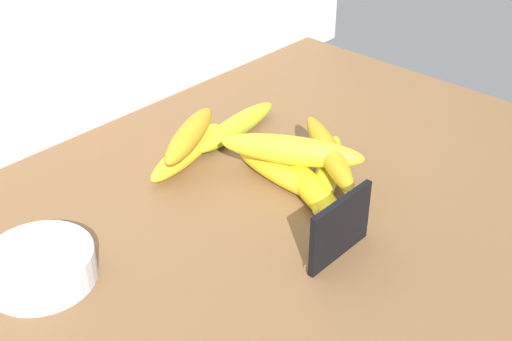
{
  "coord_description": "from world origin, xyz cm",
  "views": [
    {
      "loc": [
        -53.96,
        -47.55,
        56.57
      ],
      "look_at": [
        2.23,
        4.35,
        8.0
      ],
      "focal_mm": 47.34,
      "sensor_mm": 36.0,
      "label": 1
    }
  ],
  "objects_px": {
    "banana_5": "(291,150)",
    "banana_7": "(189,135)",
    "fruit_bowl": "(40,266)",
    "banana_2": "(188,151)",
    "banana_3": "(236,127)",
    "banana_4": "(313,191)",
    "banana_1": "(283,175)",
    "banana_0": "(326,172)",
    "banana_6": "(330,153)",
    "chalkboard_sign": "(340,230)"
  },
  "relations": [
    {
      "from": "banana_5",
      "to": "banana_7",
      "type": "xyz_separation_m",
      "value": [
        -0.07,
        0.14,
        -0.0
      ]
    },
    {
      "from": "fruit_bowl",
      "to": "banana_2",
      "type": "xyz_separation_m",
      "value": [
        0.3,
        0.07,
        -0.0
      ]
    },
    {
      "from": "banana_3",
      "to": "banana_4",
      "type": "xyz_separation_m",
      "value": [
        -0.06,
        -0.21,
        0.0
      ]
    },
    {
      "from": "banana_2",
      "to": "banana_5",
      "type": "xyz_separation_m",
      "value": [
        0.06,
        -0.15,
        0.04
      ]
    },
    {
      "from": "banana_1",
      "to": "banana_2",
      "type": "distance_m",
      "value": 0.16
    },
    {
      "from": "banana_1",
      "to": "banana_5",
      "type": "height_order",
      "value": "banana_5"
    },
    {
      "from": "banana_0",
      "to": "banana_2",
      "type": "relative_size",
      "value": 1.14
    },
    {
      "from": "banana_2",
      "to": "banana_6",
      "type": "bearing_deg",
      "value": -63.42
    },
    {
      "from": "banana_1",
      "to": "banana_0",
      "type": "bearing_deg",
      "value": -41.07
    },
    {
      "from": "banana_7",
      "to": "banana_3",
      "type": "bearing_deg",
      "value": 7.19
    },
    {
      "from": "banana_3",
      "to": "banana_5",
      "type": "distance_m",
      "value": 0.16
    },
    {
      "from": "chalkboard_sign",
      "to": "banana_5",
      "type": "xyz_separation_m",
      "value": [
        0.09,
        0.15,
        0.01
      ]
    },
    {
      "from": "chalkboard_sign",
      "to": "banana_4",
      "type": "bearing_deg",
      "value": 54.38
    },
    {
      "from": "banana_1",
      "to": "banana_6",
      "type": "bearing_deg",
      "value": -43.99
    },
    {
      "from": "chalkboard_sign",
      "to": "banana_1",
      "type": "relative_size",
      "value": 0.61
    },
    {
      "from": "banana_3",
      "to": "banana_6",
      "type": "distance_m",
      "value": 0.2
    },
    {
      "from": "fruit_bowl",
      "to": "banana_1",
      "type": "relative_size",
      "value": 0.72
    },
    {
      "from": "fruit_bowl",
      "to": "banana_0",
      "type": "relative_size",
      "value": 0.62
    },
    {
      "from": "fruit_bowl",
      "to": "banana_0",
      "type": "distance_m",
      "value": 0.41
    },
    {
      "from": "banana_2",
      "to": "fruit_bowl",
      "type": "bearing_deg",
      "value": -166.61
    },
    {
      "from": "banana_3",
      "to": "banana_4",
      "type": "height_order",
      "value": "banana_4"
    },
    {
      "from": "banana_0",
      "to": "banana_4",
      "type": "xyz_separation_m",
      "value": [
        -0.05,
        -0.02,
        0.0
      ]
    },
    {
      "from": "banana_4",
      "to": "banana_2",
      "type": "bearing_deg",
      "value": 102.08
    },
    {
      "from": "chalkboard_sign",
      "to": "banana_4",
      "type": "xyz_separation_m",
      "value": [
        0.07,
        0.09,
        -0.02
      ]
    },
    {
      "from": "chalkboard_sign",
      "to": "fruit_bowl",
      "type": "xyz_separation_m",
      "value": [
        -0.27,
        0.23,
        -0.02
      ]
    },
    {
      "from": "banana_4",
      "to": "banana_6",
      "type": "bearing_deg",
      "value": 13.26
    },
    {
      "from": "fruit_bowl",
      "to": "banana_5",
      "type": "height_order",
      "value": "banana_5"
    },
    {
      "from": "banana_1",
      "to": "banana_2",
      "type": "height_order",
      "value": "banana_2"
    },
    {
      "from": "banana_1",
      "to": "banana_2",
      "type": "bearing_deg",
      "value": 108.48
    },
    {
      "from": "fruit_bowl",
      "to": "chalkboard_sign",
      "type": "bearing_deg",
      "value": -39.97
    },
    {
      "from": "banana_4",
      "to": "banana_1",
      "type": "bearing_deg",
      "value": 84.81
    },
    {
      "from": "banana_1",
      "to": "banana_6",
      "type": "xyz_separation_m",
      "value": [
        0.05,
        -0.05,
        0.03
      ]
    },
    {
      "from": "banana_7",
      "to": "banana_5",
      "type": "bearing_deg",
      "value": -63.89
    },
    {
      "from": "banana_4",
      "to": "banana_5",
      "type": "relative_size",
      "value": 0.93
    },
    {
      "from": "banana_4",
      "to": "banana_5",
      "type": "xyz_separation_m",
      "value": [
        0.02,
        0.05,
        0.03
      ]
    },
    {
      "from": "banana_4",
      "to": "banana_7",
      "type": "bearing_deg",
      "value": 104.55
    },
    {
      "from": "banana_1",
      "to": "banana_7",
      "type": "xyz_separation_m",
      "value": [
        -0.06,
        0.13,
        0.04
      ]
    },
    {
      "from": "banana_0",
      "to": "banana_3",
      "type": "distance_m",
      "value": 0.19
    },
    {
      "from": "banana_2",
      "to": "banana_1",
      "type": "bearing_deg",
      "value": -71.52
    },
    {
      "from": "chalkboard_sign",
      "to": "banana_5",
      "type": "bearing_deg",
      "value": 60.22
    },
    {
      "from": "banana_3",
      "to": "banana_2",
      "type": "bearing_deg",
      "value": -179.63
    },
    {
      "from": "banana_3",
      "to": "banana_6",
      "type": "height_order",
      "value": "banana_6"
    },
    {
      "from": "banana_1",
      "to": "fruit_bowl",
      "type": "bearing_deg",
      "value": 167.49
    },
    {
      "from": "banana_2",
      "to": "banana_3",
      "type": "xyz_separation_m",
      "value": [
        0.11,
        0.0,
        -0.0
      ]
    },
    {
      "from": "banana_0",
      "to": "banana_1",
      "type": "xyz_separation_m",
      "value": [
        -0.05,
        0.04,
        -0.0
      ]
    },
    {
      "from": "banana_4",
      "to": "banana_7",
      "type": "distance_m",
      "value": 0.2
    },
    {
      "from": "chalkboard_sign",
      "to": "banana_1",
      "type": "distance_m",
      "value": 0.17
    },
    {
      "from": "banana_3",
      "to": "banana_6",
      "type": "xyz_separation_m",
      "value": [
        -0.01,
        -0.19,
        0.03
      ]
    },
    {
      "from": "banana_0",
      "to": "banana_3",
      "type": "xyz_separation_m",
      "value": [
        0.01,
        0.19,
        0.0
      ]
    },
    {
      "from": "chalkboard_sign",
      "to": "banana_3",
      "type": "relative_size",
      "value": 0.57
    }
  ]
}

